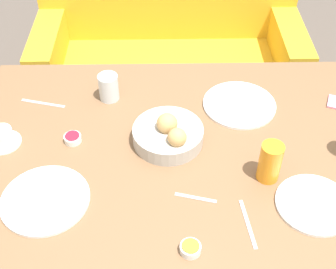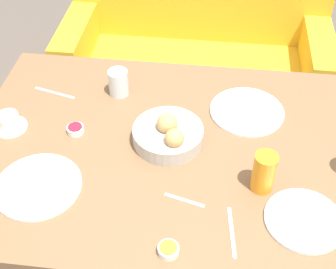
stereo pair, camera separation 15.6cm
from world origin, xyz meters
The scene contains 14 objects.
dining_table centered at (0.00, 0.00, 0.68)m, with size 1.47×0.97×0.78m.
couch centered at (-0.04, 1.14, 0.31)m, with size 1.42×0.70×0.86m.
bread_basket centered at (-0.06, 0.03, 0.81)m, with size 0.24×0.24×0.11m.
plate_near_left centered at (-0.43, -0.22, 0.78)m, with size 0.27×0.27×0.01m.
plate_near_right centered at (0.37, -0.25, 0.78)m, with size 0.23×0.23×0.01m.
plate_far_center centered at (0.21, 0.21, 0.78)m, with size 0.27×0.27×0.01m.
juice_glass centered at (0.25, -0.14, 0.84)m, with size 0.07×0.07×0.14m.
water_tumbler centered at (-0.27, 0.27, 0.83)m, with size 0.07×0.07×0.10m.
coffee_cup centered at (-0.61, 0.03, 0.80)m, with size 0.12×0.12×0.06m.
jam_bowl_berry centered at (-0.38, 0.04, 0.79)m, with size 0.06×0.06×0.03m.
jam_bowl_honey centered at (-0.01, -0.40, 0.79)m, with size 0.06×0.06×0.03m.
fork_silver centered at (-0.52, 0.24, 0.78)m, with size 0.17×0.05×0.00m.
knife_silver centered at (0.16, -0.31, 0.78)m, with size 0.03×0.17×0.00m.
spoon_coffee centered at (0.02, -0.22, 0.78)m, with size 0.13×0.04×0.00m.
Camera 2 is at (0.08, -1.09, 1.89)m, focal length 50.00 mm.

